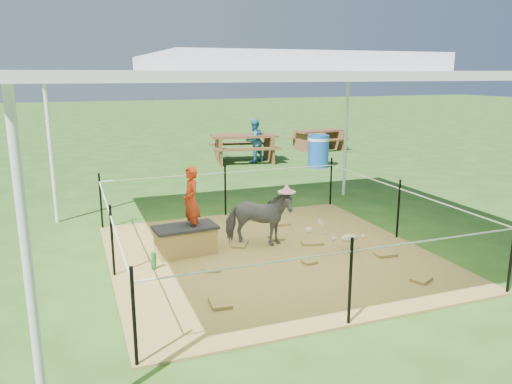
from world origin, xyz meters
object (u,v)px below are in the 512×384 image
object	(u,v)px
green_bottle	(154,261)
pony	(258,219)
trash_barrel	(318,151)
foal	(349,236)
woman	(191,195)
straw_bale	(186,241)
picnic_table_near	(244,148)
distant_person	(254,141)
picnic_table_far	(318,140)

from	to	relation	value
green_bottle	pony	size ratio (longest dim) A/B	0.23
pony	trash_barrel	distance (m)	7.13
foal	trash_barrel	bearing A→B (deg)	58.37
woman	foal	bearing A→B (deg)	65.89
straw_bale	pony	bearing A→B (deg)	-2.76
pony	trash_barrel	size ratio (longest dim) A/B	1.12
green_bottle	pony	world-z (taller)	pony
straw_bale	woman	xyz separation A→B (m)	(0.10, 0.00, 0.71)
picnic_table_near	distant_person	world-z (taller)	distant_person
pony	trash_barrel	bearing A→B (deg)	-12.30
trash_barrel	straw_bale	bearing A→B (deg)	-132.05
green_bottle	trash_barrel	world-z (taller)	trash_barrel
pony	woman	bearing A→B (deg)	109.61
green_bottle	straw_bale	bearing A→B (deg)	39.29
green_bottle	distant_person	bearing A→B (deg)	60.63
trash_barrel	picnic_table_far	size ratio (longest dim) A/B	0.54
trash_barrel	picnic_table_near	size ratio (longest dim) A/B	0.46
straw_bale	trash_barrel	size ratio (longest dim) A/B	0.93
straw_bale	picnic_table_near	distance (m)	8.15
straw_bale	picnic_table_near	bearing A→B (deg)	64.65
woman	trash_barrel	bearing A→B (deg)	133.46
picnic_table_near	trash_barrel	bearing A→B (deg)	-32.76
pony	picnic_table_near	world-z (taller)	pony
pony	foal	size ratio (longest dim) A/B	1.22
green_bottle	picnic_table_near	xyz separation A→B (m)	(4.04, 7.81, 0.27)
pony	picnic_table_near	bearing A→B (deg)	5.05
foal	picnic_table_near	distance (m)	8.22
picnic_table_far	distant_person	world-z (taller)	distant_person
woman	distant_person	world-z (taller)	woman
woman	green_bottle	world-z (taller)	woman
picnic_table_near	distant_person	distance (m)	0.39
woman	pony	distance (m)	1.14
woman	picnic_table_far	distance (m)	10.96
green_bottle	distant_person	size ratio (longest dim) A/B	0.18
green_bottle	picnic_table_far	size ratio (longest dim) A/B	0.14
straw_bale	picnic_table_near	xyz separation A→B (m)	(3.49, 7.36, 0.20)
straw_bale	trash_barrel	distance (m)	7.80
pony	picnic_table_far	size ratio (longest dim) A/B	0.61
green_bottle	trash_barrel	xyz separation A→B (m)	(5.77, 6.24, 0.31)
foal	picnic_table_far	world-z (taller)	picnic_table_far
straw_bale	picnic_table_near	size ratio (longest dim) A/B	0.43
green_bottle	trash_barrel	bearing A→B (deg)	47.23
green_bottle	picnic_table_far	world-z (taller)	picnic_table_far
straw_bale	woman	world-z (taller)	woman
pony	distant_person	bearing A→B (deg)	2.79
pony	picnic_table_far	xyz separation A→B (m)	(5.60, 8.75, -0.11)
woman	picnic_table_far	world-z (taller)	woman
picnic_table_far	foal	bearing A→B (deg)	-123.71
straw_bale	picnic_table_near	world-z (taller)	picnic_table_near
green_bottle	foal	distance (m)	2.90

